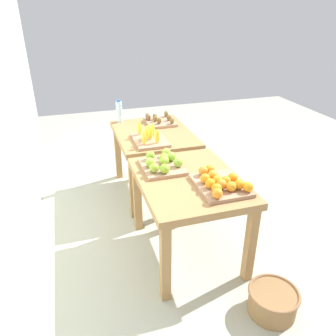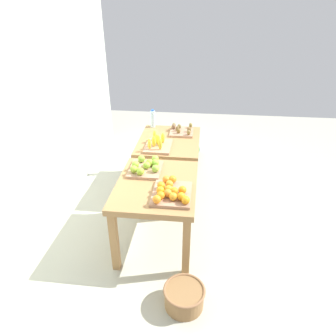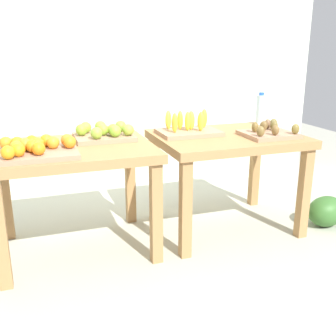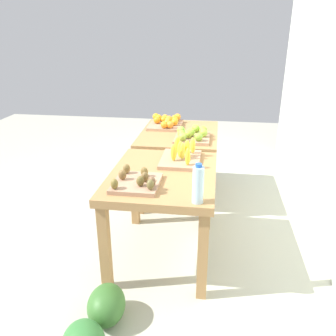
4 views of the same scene
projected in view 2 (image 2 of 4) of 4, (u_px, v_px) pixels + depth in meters
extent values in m
plane|color=#ABAB9B|center=(164.00, 209.00, 3.85)|extent=(8.00, 8.00, 0.00)
cube|color=silver|center=(41.00, 89.00, 3.28)|extent=(4.40, 0.12, 3.00)
cube|color=#A27646|center=(157.00, 185.00, 3.03)|extent=(1.04, 0.80, 0.06)
cube|color=#A27646|center=(186.00, 247.00, 2.77)|extent=(0.07, 0.07, 0.67)
cube|color=#A27646|center=(191.00, 193.00, 3.57)|extent=(0.07, 0.07, 0.67)
cube|color=#A27646|center=(114.00, 241.00, 2.84)|extent=(0.07, 0.07, 0.67)
cube|color=#A27646|center=(135.00, 190.00, 3.64)|extent=(0.07, 0.07, 0.67)
cube|color=#A27646|center=(169.00, 142.00, 4.01)|extent=(1.04, 0.80, 0.06)
cube|color=#A27646|center=(192.00, 184.00, 3.75)|extent=(0.07, 0.07, 0.67)
cube|color=#A27646|center=(195.00, 153.00, 4.55)|extent=(0.07, 0.07, 0.67)
cube|color=#A27646|center=(138.00, 181.00, 3.82)|extent=(0.07, 0.07, 0.67)
cube|color=#A27646|center=(151.00, 151.00, 4.62)|extent=(0.07, 0.07, 0.67)
cube|color=tan|center=(172.00, 194.00, 2.81)|extent=(0.44, 0.36, 0.03)
sphere|color=orange|center=(181.00, 196.00, 2.68)|extent=(0.10, 0.10, 0.08)
sphere|color=orange|center=(182.00, 190.00, 2.77)|extent=(0.10, 0.10, 0.08)
sphere|color=orange|center=(169.00, 184.00, 2.86)|extent=(0.10, 0.10, 0.08)
sphere|color=orange|center=(161.00, 195.00, 2.69)|extent=(0.09, 0.09, 0.08)
sphere|color=orange|center=(173.00, 179.00, 2.94)|extent=(0.10, 0.10, 0.08)
sphere|color=orange|center=(169.00, 189.00, 2.78)|extent=(0.08, 0.08, 0.08)
sphere|color=orange|center=(166.00, 179.00, 2.94)|extent=(0.10, 0.10, 0.08)
sphere|color=orange|center=(173.00, 197.00, 2.67)|extent=(0.10, 0.10, 0.08)
sphere|color=orange|center=(157.00, 199.00, 2.64)|extent=(0.10, 0.10, 0.08)
sphere|color=orange|center=(161.00, 186.00, 2.84)|extent=(0.11, 0.11, 0.08)
sphere|color=orange|center=(174.00, 191.00, 2.75)|extent=(0.10, 0.10, 0.08)
sphere|color=orange|center=(186.00, 200.00, 2.63)|extent=(0.10, 0.10, 0.08)
sphere|color=orange|center=(160.00, 190.00, 2.76)|extent=(0.10, 0.10, 0.08)
sphere|color=orange|center=(168.00, 193.00, 2.72)|extent=(0.09, 0.09, 0.08)
cube|color=tan|center=(145.00, 169.00, 3.23)|extent=(0.40, 0.34, 0.03)
sphere|color=#95B033|center=(150.00, 163.00, 3.25)|extent=(0.11, 0.11, 0.08)
sphere|color=#93B23C|center=(155.00, 159.00, 3.33)|extent=(0.11, 0.11, 0.08)
sphere|color=#88BA3C|center=(155.00, 169.00, 3.13)|extent=(0.10, 0.10, 0.08)
sphere|color=#89B931|center=(140.00, 171.00, 3.08)|extent=(0.11, 0.11, 0.08)
sphere|color=#95BC38|center=(135.00, 164.00, 3.21)|extent=(0.10, 0.10, 0.08)
sphere|color=#86C036|center=(155.00, 163.00, 3.25)|extent=(0.09, 0.09, 0.08)
sphere|color=#92B233|center=(134.00, 169.00, 3.12)|extent=(0.11, 0.11, 0.08)
sphere|color=#84B436|center=(141.00, 159.00, 3.33)|extent=(0.11, 0.11, 0.08)
sphere|color=#8FBF36|center=(147.00, 165.00, 3.20)|extent=(0.09, 0.09, 0.08)
cube|color=tan|center=(158.00, 146.00, 3.77)|extent=(0.44, 0.32, 0.03)
ellipsoid|color=yellow|center=(157.00, 139.00, 3.75)|extent=(0.06, 0.05, 0.14)
ellipsoid|color=yellow|center=(155.00, 135.00, 3.87)|extent=(0.06, 0.05, 0.14)
ellipsoid|color=yellow|center=(163.00, 138.00, 3.79)|extent=(0.06, 0.07, 0.14)
ellipsoid|color=yellow|center=(160.00, 144.00, 3.61)|extent=(0.05, 0.05, 0.14)
ellipsoid|color=yellow|center=(154.00, 141.00, 3.69)|extent=(0.06, 0.06, 0.14)
ellipsoid|color=yellow|center=(149.00, 144.00, 3.63)|extent=(0.07, 0.06, 0.14)
ellipsoid|color=yellow|center=(159.00, 140.00, 3.72)|extent=(0.06, 0.06, 0.14)
cube|color=tan|center=(182.00, 132.00, 4.19)|extent=(0.36, 0.32, 0.03)
ellipsoid|color=brown|center=(177.00, 129.00, 4.17)|extent=(0.07, 0.07, 0.07)
ellipsoid|color=brown|center=(189.00, 129.00, 4.15)|extent=(0.06, 0.06, 0.07)
ellipsoid|color=brown|center=(178.00, 131.00, 4.09)|extent=(0.07, 0.07, 0.07)
ellipsoid|color=brown|center=(174.00, 125.00, 4.29)|extent=(0.07, 0.06, 0.07)
ellipsoid|color=brown|center=(189.00, 132.00, 4.04)|extent=(0.07, 0.07, 0.07)
ellipsoid|color=brown|center=(179.00, 127.00, 4.24)|extent=(0.07, 0.07, 0.07)
ellipsoid|color=brown|center=(191.00, 125.00, 4.28)|extent=(0.07, 0.06, 0.07)
ellipsoid|color=brown|center=(173.00, 127.00, 4.24)|extent=(0.07, 0.07, 0.07)
cylinder|color=silver|center=(153.00, 119.00, 4.36)|extent=(0.07, 0.07, 0.24)
cylinder|color=blue|center=(153.00, 110.00, 4.30)|extent=(0.04, 0.04, 0.02)
ellipsoid|color=#327133|center=(192.00, 149.00, 5.20)|extent=(0.39, 0.35, 0.25)
ellipsoid|color=#35662A|center=(189.00, 157.00, 4.93)|extent=(0.34, 0.27, 0.24)
cylinder|color=olive|center=(184.00, 297.00, 2.58)|extent=(0.34, 0.34, 0.18)
torus|color=#8E6341|center=(184.00, 290.00, 2.54)|extent=(0.36, 0.36, 0.02)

